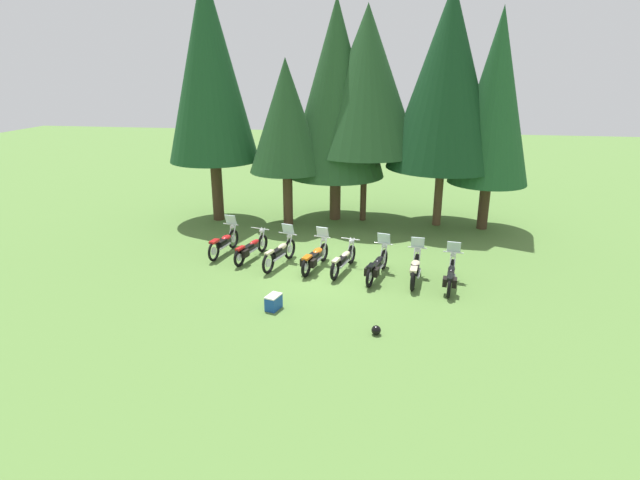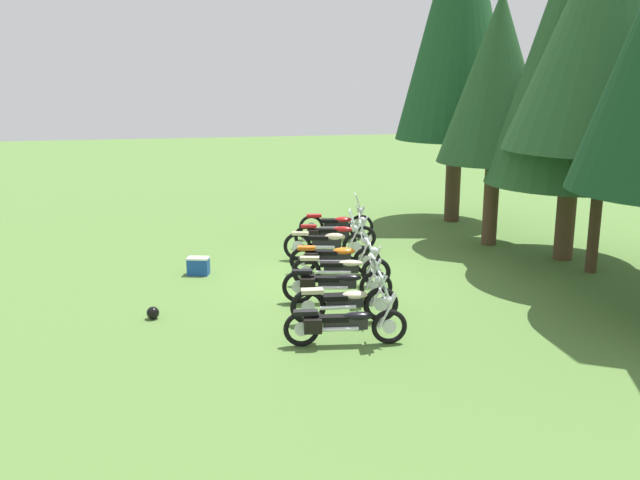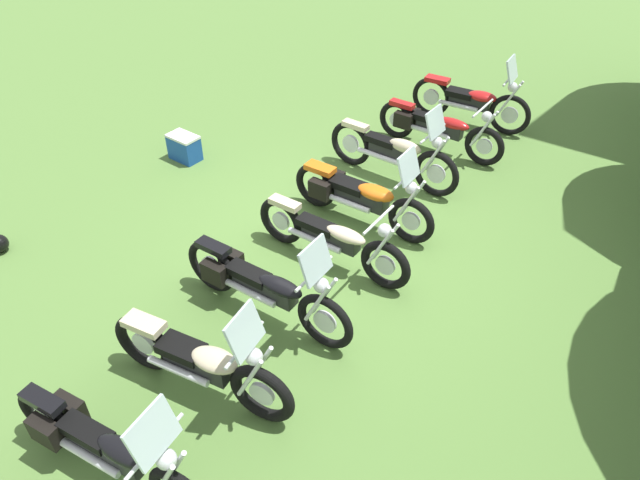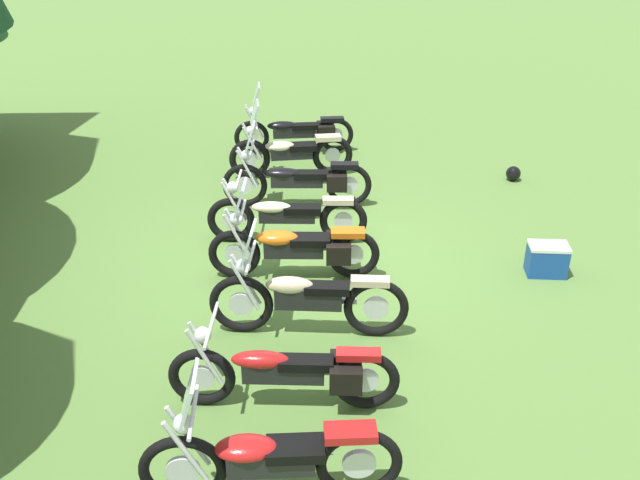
{
  "view_description": "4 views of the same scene",
  "coord_description": "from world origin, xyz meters",
  "px_view_note": "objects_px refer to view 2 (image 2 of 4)",
  "views": [
    {
      "loc": [
        2.3,
        -16.41,
        6.78
      ],
      "look_at": [
        -0.37,
        0.42,
        0.99
      ],
      "focal_mm": 28.89,
      "sensor_mm": 36.0,
      "label": 1
    },
    {
      "loc": [
        15.62,
        -3.72,
        4.82
      ],
      "look_at": [
        -1.12,
        -0.07,
        0.74
      ],
      "focal_mm": 39.03,
      "sensor_mm": 36.0,
      "label": 2
    },
    {
      "loc": [
        6.13,
        2.07,
        5.04
      ],
      "look_at": [
        0.96,
        0.1,
        0.72
      ],
      "focal_mm": 32.98,
      "sensor_mm": 36.0,
      "label": 3
    },
    {
      "loc": [
        -8.48,
        1.66,
        4.86
      ],
      "look_at": [
        -0.52,
        -0.17,
        0.53
      ],
      "focal_mm": 39.55,
      "sensor_mm": 36.0,
      "label": 4
    }
  ],
  "objects_px": {
    "pine_tree_0": "(461,13)",
    "dropped_helmet": "(153,313)",
    "motorcycle_4": "(342,269)",
    "pine_tree_2": "(581,35)",
    "pine_tree_1": "(498,78)",
    "motorcycle_0": "(337,224)",
    "motorcycle_1": "(333,234)",
    "picnic_cooler": "(198,266)",
    "motorcycle_7": "(344,322)",
    "pine_tree_3": "(614,16)",
    "motorcycle_5": "(336,283)",
    "motorcycle_6": "(346,301)",
    "motorcycle_2": "(328,243)",
    "motorcycle_3": "(334,256)"
  },
  "relations": [
    {
      "from": "pine_tree_3",
      "to": "dropped_helmet",
      "type": "distance_m",
      "value": 12.31
    },
    {
      "from": "pine_tree_2",
      "to": "dropped_helmet",
      "type": "bearing_deg",
      "value": -76.85
    },
    {
      "from": "pine_tree_0",
      "to": "pine_tree_3",
      "type": "relative_size",
      "value": 1.16
    },
    {
      "from": "motorcycle_0",
      "to": "motorcycle_1",
      "type": "bearing_deg",
      "value": -98.8
    },
    {
      "from": "motorcycle_5",
      "to": "dropped_helmet",
      "type": "xyz_separation_m",
      "value": [
        0.19,
        -3.85,
        -0.33
      ]
    },
    {
      "from": "pine_tree_2",
      "to": "pine_tree_3",
      "type": "xyz_separation_m",
      "value": [
        1.3,
        -0.0,
        0.36
      ]
    },
    {
      "from": "motorcycle_3",
      "to": "dropped_helmet",
      "type": "relative_size",
      "value": 8.68
    },
    {
      "from": "pine_tree_3",
      "to": "pine_tree_1",
      "type": "bearing_deg",
      "value": -159.7
    },
    {
      "from": "pine_tree_0",
      "to": "dropped_helmet",
      "type": "xyz_separation_m",
      "value": [
        7.8,
        -9.72,
        -6.58
      ]
    },
    {
      "from": "motorcycle_2",
      "to": "motorcycle_4",
      "type": "distance_m",
      "value": 2.31
    },
    {
      "from": "motorcycle_4",
      "to": "pine_tree_1",
      "type": "height_order",
      "value": "pine_tree_1"
    },
    {
      "from": "pine_tree_1",
      "to": "dropped_helmet",
      "type": "relative_size",
      "value": 27.77
    },
    {
      "from": "motorcycle_4",
      "to": "motorcycle_6",
      "type": "height_order",
      "value": "motorcycle_6"
    },
    {
      "from": "pine_tree_0",
      "to": "dropped_helmet",
      "type": "bearing_deg",
      "value": -51.24
    },
    {
      "from": "motorcycle_4",
      "to": "pine_tree_3",
      "type": "relative_size",
      "value": 0.25
    },
    {
      "from": "motorcycle_6",
      "to": "pine_tree_1",
      "type": "bearing_deg",
      "value": 49.66
    },
    {
      "from": "motorcycle_1",
      "to": "dropped_helmet",
      "type": "height_order",
      "value": "motorcycle_1"
    },
    {
      "from": "motorcycle_7",
      "to": "pine_tree_2",
      "type": "bearing_deg",
      "value": 40.61
    },
    {
      "from": "motorcycle_1",
      "to": "pine_tree_2",
      "type": "height_order",
      "value": "pine_tree_2"
    },
    {
      "from": "motorcycle_1",
      "to": "motorcycle_3",
      "type": "xyz_separation_m",
      "value": [
        2.49,
        -0.57,
        0.03
      ]
    },
    {
      "from": "motorcycle_1",
      "to": "picnic_cooler",
      "type": "height_order",
      "value": "motorcycle_1"
    },
    {
      "from": "picnic_cooler",
      "to": "motorcycle_1",
      "type": "bearing_deg",
      "value": 115.15
    },
    {
      "from": "motorcycle_5",
      "to": "pine_tree_3",
      "type": "bearing_deg",
      "value": 21.48
    },
    {
      "from": "motorcycle_7",
      "to": "picnic_cooler",
      "type": "relative_size",
      "value": 3.81
    },
    {
      "from": "motorcycle_0",
      "to": "motorcycle_1",
      "type": "distance_m",
      "value": 1.21
    },
    {
      "from": "dropped_helmet",
      "to": "motorcycle_0",
      "type": "bearing_deg",
      "value": 138.59
    },
    {
      "from": "motorcycle_4",
      "to": "pine_tree_3",
      "type": "xyz_separation_m",
      "value": [
        0.16,
        6.4,
        5.71
      ]
    },
    {
      "from": "pine_tree_0",
      "to": "pine_tree_1",
      "type": "distance_m",
      "value": 3.9
    },
    {
      "from": "motorcycle_4",
      "to": "dropped_helmet",
      "type": "bearing_deg",
      "value": -148.42
    },
    {
      "from": "pine_tree_0",
      "to": "pine_tree_1",
      "type": "relative_size",
      "value": 1.51
    },
    {
      "from": "pine_tree_2",
      "to": "motorcycle_3",
      "type": "bearing_deg",
      "value": -88.9
    },
    {
      "from": "motorcycle_6",
      "to": "pine_tree_3",
      "type": "relative_size",
      "value": 0.24
    },
    {
      "from": "motorcycle_2",
      "to": "pine_tree_3",
      "type": "bearing_deg",
      "value": -5.66
    },
    {
      "from": "motorcycle_1",
      "to": "motorcycle_7",
      "type": "distance_m",
      "value": 7.2
    },
    {
      "from": "motorcycle_1",
      "to": "motorcycle_3",
      "type": "relative_size",
      "value": 1.02
    },
    {
      "from": "motorcycle_5",
      "to": "motorcycle_6",
      "type": "xyz_separation_m",
      "value": [
        1.25,
        -0.09,
        -0.01
      ]
    },
    {
      "from": "pine_tree_0",
      "to": "picnic_cooler",
      "type": "bearing_deg",
      "value": -61.27
    },
    {
      "from": "pine_tree_0",
      "to": "pine_tree_3",
      "type": "height_order",
      "value": "pine_tree_0"
    },
    {
      "from": "dropped_helmet",
      "to": "pine_tree_3",
      "type": "bearing_deg",
      "value": 96.41
    },
    {
      "from": "motorcycle_7",
      "to": "pine_tree_0",
      "type": "bearing_deg",
      "value": 65.58
    },
    {
      "from": "pine_tree_3",
      "to": "picnic_cooler",
      "type": "relative_size",
      "value": 15.53
    },
    {
      "from": "motorcycle_4",
      "to": "pine_tree_2",
      "type": "bearing_deg",
      "value": 24.04
    },
    {
      "from": "pine_tree_2",
      "to": "motorcycle_2",
      "type": "bearing_deg",
      "value": -100.64
    },
    {
      "from": "picnic_cooler",
      "to": "dropped_helmet",
      "type": "bearing_deg",
      "value": -19.02
    },
    {
      "from": "motorcycle_3",
      "to": "dropped_helmet",
      "type": "distance_m",
      "value": 4.96
    },
    {
      "from": "pine_tree_1",
      "to": "pine_tree_2",
      "type": "height_order",
      "value": "pine_tree_2"
    },
    {
      "from": "motorcycle_0",
      "to": "pine_tree_2",
      "type": "bearing_deg",
      "value": -23.05
    },
    {
      "from": "motorcycle_0",
      "to": "motorcycle_2",
      "type": "distance_m",
      "value": 2.48
    },
    {
      "from": "motorcycle_3",
      "to": "dropped_helmet",
      "type": "xyz_separation_m",
      "value": [
        2.37,
        -4.34,
        -0.33
      ]
    },
    {
      "from": "motorcycle_2",
      "to": "motorcycle_3",
      "type": "bearing_deg",
      "value": -80.54
    }
  ]
}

